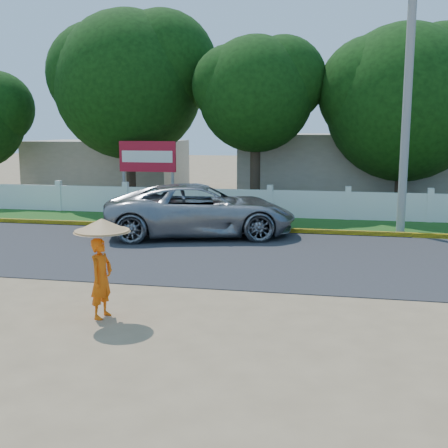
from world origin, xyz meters
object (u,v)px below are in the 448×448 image
at_px(utility_pole, 407,106).
at_px(monk_with_parasol, 102,253).
at_px(billboard, 148,160).
at_px(vehicle, 201,210).

xyz_separation_m(utility_pole, monk_with_parasol, (-6.39, -10.04, -2.97)).
height_order(utility_pole, monk_with_parasol, utility_pole).
distance_m(monk_with_parasol, billboard, 14.01).
relative_size(utility_pole, billboard, 2.85).
xyz_separation_m(vehicle, billboard, (-3.61, 5.27, 1.29)).
bearing_deg(billboard, monk_with_parasol, -74.53).
xyz_separation_m(utility_pole, billboard, (-10.12, 3.44, -2.06)).
bearing_deg(vehicle, utility_pole, -89.56).
bearing_deg(vehicle, billboard, 19.06).
bearing_deg(utility_pole, billboard, 161.24).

